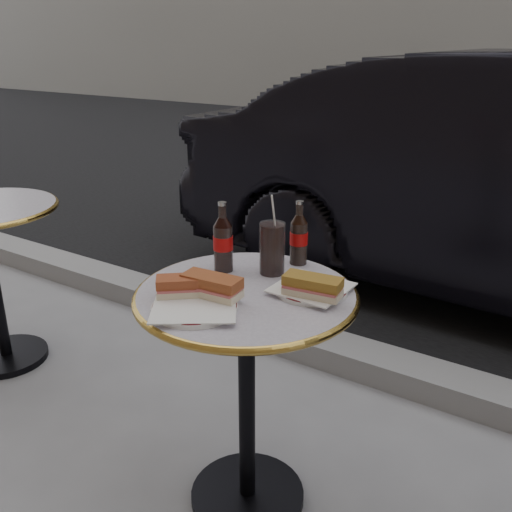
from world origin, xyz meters
The scene contains 11 objects.
ground centered at (0.00, 0.00, 0.00)m, with size 80.00×80.00×0.00m, color gray.
curb centered at (0.00, 0.90, 0.05)m, with size 40.00×0.20×0.12m, color gray.
bistro_table centered at (0.00, 0.00, 0.37)m, with size 0.62×0.62×0.73m, color #BAB2C4, non-canonical shape.
plate_left centered at (-0.05, -0.17, 0.74)m, with size 0.22×0.22×0.01m, color white.
plate_right centered at (0.15, 0.09, 0.74)m, with size 0.20×0.20×0.01m, color silver.
sandwich_left_a centered at (-0.11, -0.14, 0.77)m, with size 0.15×0.07×0.05m, color brown.
sandwich_left_b centered at (-0.04, -0.10, 0.77)m, with size 0.16×0.07×0.06m, color brown.
sandwich_right centered at (0.18, 0.05, 0.77)m, with size 0.15×0.07×0.05m, color olive.
cola_bottle_left centered at (-0.14, 0.09, 0.84)m, with size 0.06×0.06×0.21m, color black, non-canonical shape.
cola_bottle_right centered at (0.02, 0.26, 0.83)m, with size 0.06×0.06×0.20m, color black, non-canonical shape.
cola_glass centered at (-0.01, 0.15, 0.81)m, with size 0.08×0.08×0.16m, color black.
Camera 1 is at (0.80, -1.18, 1.39)m, focal length 40.00 mm.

